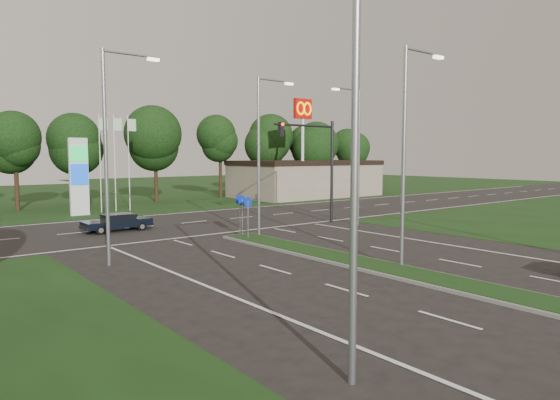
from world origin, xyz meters
TOP-DOWN VIEW (x-y plane):
  - ground at (0.00, 0.00)m, footprint 160.00×160.00m
  - verge_far at (0.00, 55.00)m, footprint 160.00×50.00m
  - cross_road at (0.00, 24.00)m, footprint 160.00×12.00m
  - median_kerb at (0.00, 4.00)m, footprint 2.00×26.00m
  - commercial_building at (22.00, 36.00)m, footprint 16.00×9.00m
  - streetlight_median_near at (1.00, 6.00)m, footprint 2.53×0.22m
  - streetlight_median_far at (1.00, 16.00)m, footprint 2.53×0.22m
  - streetlight_left_near at (-8.30, 0.00)m, footprint 2.53×0.22m
  - streetlight_left_far at (-8.30, 14.00)m, footprint 2.53×0.22m
  - streetlight_right_far at (8.80, 16.00)m, footprint 2.53×0.22m
  - traffic_signal at (7.19, 18.00)m, footprint 5.10×0.42m
  - median_signs at (0.00, 16.40)m, footprint 1.16×1.76m
  - gas_pylon at (-3.79, 33.05)m, footprint 5.80×1.26m
  - mcdonalds_sign at (18.00, 31.97)m, footprint 2.20×0.47m
  - treeline_far at (0.10, 39.93)m, footprint 6.00×6.00m
  - navy_sedan at (-4.73, 23.13)m, footprint 3.98×1.66m

SIDE VIEW (x-z plane):
  - ground at x=0.00m, z-range 0.00..0.00m
  - verge_far at x=0.00m, z-range -0.01..0.01m
  - cross_road at x=0.00m, z-range -0.01..0.01m
  - median_kerb at x=0.00m, z-range 0.00..0.12m
  - navy_sedan at x=-4.73m, z-range 0.04..1.13m
  - median_signs at x=0.00m, z-range 0.52..2.90m
  - commercial_building at x=22.00m, z-range 0.00..4.00m
  - gas_pylon at x=-3.79m, z-range -0.80..7.20m
  - traffic_signal at x=7.19m, z-range 1.15..8.15m
  - streetlight_median_near at x=1.00m, z-range 0.58..9.58m
  - streetlight_median_far at x=1.00m, z-range 0.58..9.58m
  - streetlight_left_near at x=-8.30m, z-range 0.58..9.58m
  - streetlight_left_far at x=-8.30m, z-range 0.58..9.58m
  - streetlight_right_far at x=8.80m, z-range 0.58..9.58m
  - treeline_far at x=0.10m, z-range 1.88..11.78m
  - mcdonalds_sign at x=18.00m, z-range 2.79..13.19m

